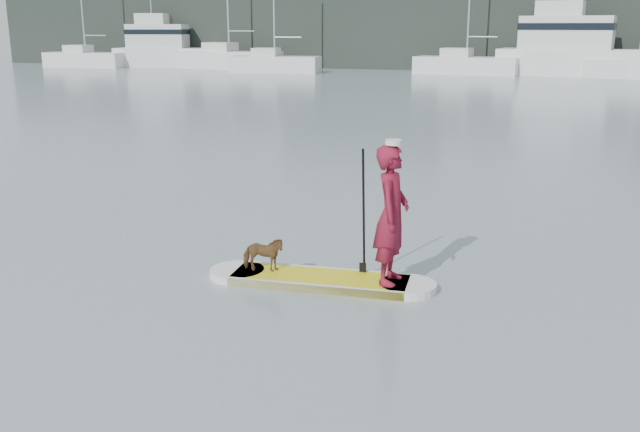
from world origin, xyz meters
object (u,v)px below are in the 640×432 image
(paddleboard, at_px, (320,280))
(sailboat_c, at_px, (274,63))
(paddler, at_px, (392,215))
(sailboat_e, at_px, (637,67))
(sailboat_d, at_px, (465,63))
(motor_yacht_b, at_px, (164,47))
(dog, at_px, (263,254))
(sailboat_a, at_px, (85,58))
(motor_yacht_a, at_px, (574,48))
(sailboat_b, at_px, (229,58))

(paddleboard, height_order, sailboat_c, sailboat_c)
(paddler, bearing_deg, sailboat_e, -9.88)
(sailboat_d, height_order, motor_yacht_b, sailboat_d)
(paddleboard, xyz_separation_m, dog, (-0.84, -0.06, 0.32))
(dog, xyz_separation_m, sailboat_a, (-35.73, 45.93, 0.38))
(sailboat_e, distance_m, motor_yacht_a, 4.52)
(paddler, bearing_deg, sailboat_a, 38.77)
(motor_yacht_b, bearing_deg, sailboat_b, -19.25)
(sailboat_a, xyz_separation_m, sailboat_e, (45.08, 0.19, 0.01))
(sailboat_c, bearing_deg, sailboat_e, 0.09)
(sailboat_b, height_order, sailboat_d, sailboat_b)
(sailboat_d, bearing_deg, motor_yacht_b, -175.91)
(dog, distance_m, sailboat_b, 52.51)
(sailboat_a, bearing_deg, paddler, -50.50)
(sailboat_b, bearing_deg, sailboat_c, -24.63)
(paddler, height_order, sailboat_d, sailboat_d)
(paddler, height_order, sailboat_e, sailboat_e)
(sailboat_e, bearing_deg, motor_yacht_a, 163.48)
(paddleboard, relative_size, motor_yacht_a, 0.27)
(sailboat_b, bearing_deg, motor_yacht_b, -179.77)
(sailboat_c, xyz_separation_m, sailboat_e, (26.39, 2.22, 0.02))
(sailboat_d, relative_size, motor_yacht_b, 1.18)
(sailboat_e, bearing_deg, motor_yacht_b, 174.13)
(paddler, height_order, sailboat_a, sailboat_a)
(paddleboard, xyz_separation_m, sailboat_e, (8.51, 46.06, 0.71))
(dog, relative_size, sailboat_b, 0.05)
(sailboat_c, bearing_deg, paddleboard, -72.53)
(sailboat_b, relative_size, sailboat_c, 1.32)
(paddleboard, distance_m, sailboat_e, 46.84)
(sailboat_e, relative_size, motor_yacht_b, 1.11)
(sailboat_a, height_order, motor_yacht_b, sailboat_a)
(sailboat_c, distance_m, sailboat_d, 14.69)
(sailboat_d, bearing_deg, sailboat_b, -174.66)
(paddler, relative_size, motor_yacht_a, 0.16)
(sailboat_c, relative_size, motor_yacht_a, 0.84)
(sailboat_b, distance_m, sailboat_d, 20.00)
(motor_yacht_a, bearing_deg, sailboat_e, -6.03)
(motor_yacht_b, bearing_deg, sailboat_e, -14.80)
(sailboat_a, xyz_separation_m, sailboat_c, (18.70, -2.03, -0.01))
(paddler, relative_size, sailboat_c, 0.19)
(sailboat_a, height_order, sailboat_e, sailboat_a)
(sailboat_a, bearing_deg, dog, -51.98)
(dog, xyz_separation_m, motor_yacht_a, (5.12, 47.17, 1.59))
(paddleboard, xyz_separation_m, motor_yacht_a, (4.27, 47.10, 1.91))
(dog, xyz_separation_m, sailboat_e, (9.35, 46.12, 0.39))
(paddler, relative_size, motor_yacht_b, 0.20)
(dog, bearing_deg, motor_yacht_b, 19.29)
(dog, distance_m, sailboat_e, 47.06)
(paddleboard, distance_m, sailboat_b, 52.83)
(dog, height_order, sailboat_c, sailboat_c)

